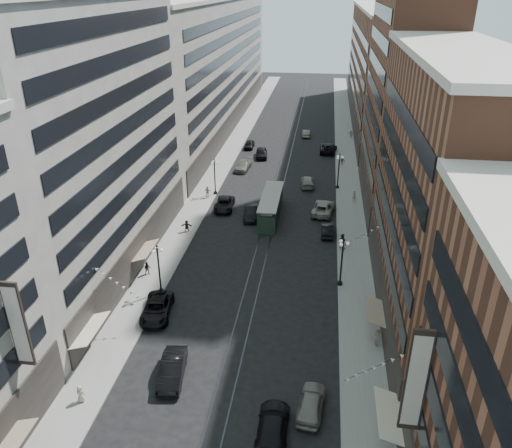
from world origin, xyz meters
The scene contains 39 objects.
ground centered at (0.00, 60.00, 0.00)m, with size 220.00×220.00×0.00m, color black.
sidewalk_west centered at (-11.00, 70.00, 0.07)m, with size 4.00×180.00×0.15m, color gray.
sidewalk_east centered at (11.00, 70.00, 0.07)m, with size 4.00×180.00×0.15m, color gray.
rail_west centered at (-0.70, 70.00, 0.01)m, with size 0.12×180.00×0.02m, color #2D2D33.
rail_east centered at (0.70, 70.00, 0.01)m, with size 0.12×180.00×0.02m, color #2D2D33.
building_west_mid centered at (-17.00, 33.00, 14.00)m, with size 8.00×36.00×28.00m, color #ABA697.
building_west_far centered at (-17.00, 96.00, 13.00)m, with size 8.00×90.00×26.00m, color #ABA697.
building_east_mid centered at (17.00, 28.00, 12.00)m, with size 8.00×30.00×24.00m, color brown.
building_east_tower centered at (17.00, 56.00, 21.00)m, with size 8.00×26.00×42.00m, color brown.
building_east_far centered at (17.00, 105.00, 12.00)m, with size 8.00×72.00×24.00m, color brown.
lamppost_sw_far centered at (-9.20, 28.00, 3.10)m, with size 1.03×1.14×5.52m.
lamppost_sw_mid centered at (-9.20, 55.00, 3.10)m, with size 1.03×1.14×5.52m.
lamppost_se_far centered at (9.20, 32.00, 3.10)m, with size 1.03×1.14×5.52m.
lamppost_se_mid centered at (9.20, 60.00, 3.10)m, with size 1.03×1.14×5.52m.
streetcar centered at (0.00, 48.28, 1.44)m, with size 2.49×11.26×3.11m.
car_2 centered at (-8.40, 24.30, 0.79)m, with size 2.61×5.65×1.57m, color black.
car_4 centered at (6.80, 14.27, 0.79)m, with size 1.86×4.63×1.58m, color slate.
car_5 centered at (-4.50, 16.25, 0.86)m, with size 1.82×5.22×1.72m, color black.
car_6 centered at (4.18, 11.67, 0.80)m, with size 2.24×5.51×1.60m, color black.
pedestrian_1 centered at (-10.68, 12.70, 0.90)m, with size 0.73×0.40×1.50m, color #B4A795.
pedestrian_2 centered at (-11.70, 31.17, 0.91)m, with size 0.74×0.41×1.53m, color black.
pedestrian_4 centered at (12.23, 22.45, 1.02)m, with size 1.02×0.46×1.73m, color beige.
car_7 centered at (-6.80, 49.92, 0.75)m, with size 2.49×5.40×1.50m, color black.
car_8 centered at (-6.80, 66.66, 0.79)m, with size 2.20×5.41×1.57m, color #626057.
car_9 centered at (-7.58, 79.13, 0.72)m, with size 1.70×4.22×1.44m, color black.
car_10 centered at (7.75, 43.85, 0.72)m, with size 1.53×4.38×1.44m, color black.
car_11 centered at (7.13, 50.39, 0.83)m, with size 2.74×5.94×1.65m, color gray.
car_12 centered at (8.07, 78.60, 0.73)m, with size 2.06×5.06×1.47m, color black.
car_13 centered at (-4.50, 73.77, 0.85)m, with size 2.01×4.99×1.70m, color black.
car_14 centered at (2.99, 88.68, 0.71)m, with size 1.50×4.31×1.42m, color slate.
pedestrian_5 centered at (-10.18, 42.04, 0.93)m, with size 1.45×0.42×1.56m, color black.
pedestrian_6 centered at (-10.02, 53.41, 1.04)m, with size 1.04×0.47×1.77m, color gray.
pedestrian_7 centered at (9.51, 40.14, 1.11)m, with size 0.94×0.51×1.93m, color black.
pedestrian_8 centered at (11.47, 54.73, 1.05)m, with size 0.66×0.43×1.80m, color #B1AA93.
pedestrian_9 centered at (10.10, 71.04, 0.91)m, with size 0.99×0.41×1.53m, color black.
car_extra_0 centered at (7.50, 78.63, 0.84)m, with size 2.78×6.03×1.68m, color black.
car_extra_1 centered at (-2.67, 47.47, 0.81)m, with size 1.72×4.92×1.62m, color black.
car_extra_2 centered at (4.50, 60.52, 0.73)m, with size 2.05×5.04×1.46m, color gray.
pedestrian_extra_1 centered at (12.20, 88.40, 0.97)m, with size 1.52×0.44×1.64m, color #A49788.
Camera 1 is at (6.46, -13.72, 29.13)m, focal length 35.00 mm.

